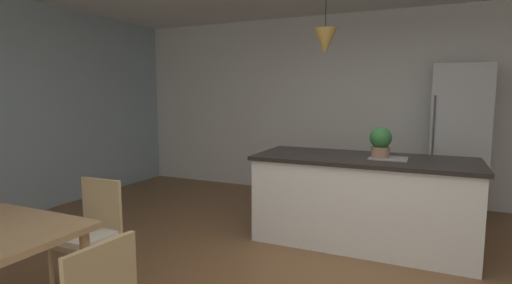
{
  "coord_description": "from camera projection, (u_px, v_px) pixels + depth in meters",
  "views": [
    {
      "loc": [
        0.63,
        -2.62,
        1.53
      ],
      "look_at": [
        -0.83,
        0.59,
        1.1
      ],
      "focal_mm": 27.3,
      "sensor_mm": 36.0,
      "label": 1
    }
  ],
  "objects": [
    {
      "name": "kitchen_island",
      "position": [
        362.0,
        199.0,
        3.99
      ],
      "size": [
        2.17,
        0.91,
        0.91
      ],
      "color": "white",
      "rests_on": "ground_plane"
    },
    {
      "name": "refrigerator",
      "position": [
        458.0,
        141.0,
        4.9
      ],
      "size": [
        0.66,
        0.67,
        1.9
      ],
      "color": "#B2B5B7",
      "rests_on": "ground_plane"
    },
    {
      "name": "wall_back_kitchen",
      "position": [
        385.0,
        107.0,
        5.59
      ],
      "size": [
        10.0,
        0.12,
        2.7
      ],
      "primitive_type": "cube",
      "color": "silver",
      "rests_on": "ground_plane"
    },
    {
      "name": "potted_plant_on_island",
      "position": [
        381.0,
        142.0,
        3.85
      ],
      "size": [
        0.21,
        0.21,
        0.31
      ],
      "color": "#8C664C",
      "rests_on": "kitchen_island"
    },
    {
      "name": "pendant_over_island_main",
      "position": [
        325.0,
        42.0,
        3.97
      ],
      "size": [
        0.23,
        0.23,
        0.77
      ],
      "color": "black"
    },
    {
      "name": "chair_far_right",
      "position": [
        90.0,
        233.0,
        2.99
      ],
      "size": [
        0.41,
        0.41,
        0.87
      ],
      "color": "tan",
      "rests_on": "ground_plane"
    }
  ]
}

